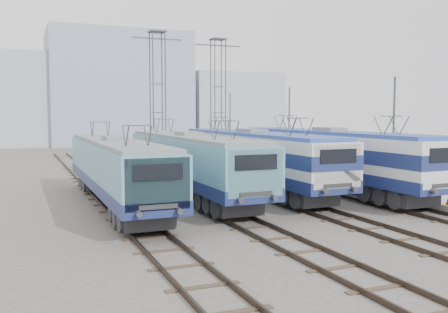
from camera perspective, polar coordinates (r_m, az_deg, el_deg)
ground at (r=24.24m, az=6.19°, el=-6.73°), size 160.00×160.00×0.00m
platform at (r=36.34m, az=14.30°, el=-2.74°), size 4.00×70.00×0.30m
locomotive_far_left at (r=26.52m, az=-12.20°, el=-1.12°), size 2.72×17.16×3.23m
locomotive_center_left at (r=28.96m, az=-3.91°, el=-0.37°), size 2.82×17.82×3.35m
locomotive_center_right at (r=31.41m, az=3.41°, el=0.24°), size 2.89×18.30×3.44m
locomotive_far_right at (r=32.10m, az=12.10°, el=0.33°), size 2.96×18.74×3.52m
catenary_tower_west at (r=44.36m, az=-7.58°, el=7.11°), size 4.50×1.20×12.00m
catenary_tower_east at (r=48.31m, az=-0.67°, el=6.97°), size 4.50×1.20×12.00m
mast_front at (r=30.39m, az=18.78°, el=2.04°), size 0.12×0.12×7.00m
mast_mid at (r=40.19m, az=7.44°, el=2.88°), size 0.12×0.12×7.00m
mast_rear at (r=50.94m, az=0.69°, el=3.32°), size 0.12×0.12×7.00m
building_center at (r=84.35m, az=-12.00°, el=7.55°), size 22.00×14.00×18.00m
building_east at (r=90.09m, az=0.70°, el=5.57°), size 16.00×12.00×12.00m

